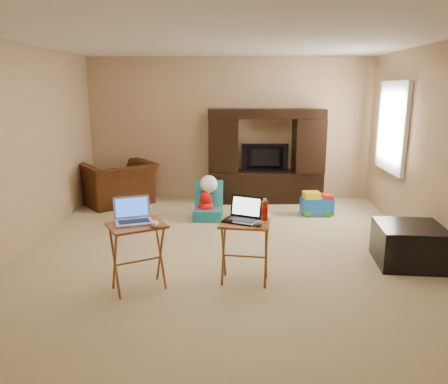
{
  "coord_description": "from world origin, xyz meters",
  "views": [
    {
      "loc": [
        0.15,
        -5.09,
        1.97
      ],
      "look_at": [
        0.0,
        -0.2,
        0.8
      ],
      "focal_mm": 35.0,
      "sensor_mm": 36.0,
      "label": 1
    }
  ],
  "objects_px": {
    "water_bottle": "(265,211)",
    "entertainment_center": "(265,156)",
    "child_rocker": "(208,201)",
    "tray_table_right": "(245,252)",
    "television": "(265,158)",
    "push_toy": "(317,203)",
    "recliner": "(118,183)",
    "laptop_right": "(241,210)",
    "ottoman": "(409,245)",
    "mouse_right": "(259,223)",
    "tray_table_left": "(138,257)",
    "laptop_left": "(134,211)",
    "mouse_left": "(154,224)",
    "plush_toy": "(206,205)"
  },
  "relations": [
    {
      "from": "water_bottle",
      "to": "entertainment_center",
      "type": "bearing_deg",
      "value": 86.4
    },
    {
      "from": "child_rocker",
      "to": "tray_table_right",
      "type": "height_order",
      "value": "tray_table_right"
    },
    {
      "from": "television",
      "to": "water_bottle",
      "type": "xyz_separation_m",
      "value": [
        -0.21,
        -3.28,
        -0.03
      ]
    },
    {
      "from": "child_rocker",
      "to": "push_toy",
      "type": "distance_m",
      "value": 1.73
    },
    {
      "from": "recliner",
      "to": "laptop_right",
      "type": "relative_size",
      "value": 3.3
    },
    {
      "from": "ottoman",
      "to": "mouse_right",
      "type": "distance_m",
      "value": 1.93
    },
    {
      "from": "tray_table_right",
      "to": "laptop_right",
      "type": "xyz_separation_m",
      "value": [
        -0.04,
        0.02,
        0.44
      ]
    },
    {
      "from": "tray_table_left",
      "to": "mouse_right",
      "type": "xyz_separation_m",
      "value": [
        1.19,
        0.08,
        0.34
      ]
    },
    {
      "from": "mouse_right",
      "to": "water_bottle",
      "type": "xyz_separation_m",
      "value": [
        0.07,
        0.2,
        0.07
      ]
    },
    {
      "from": "tray_table_right",
      "to": "laptop_right",
      "type": "height_order",
      "value": "laptop_right"
    },
    {
      "from": "recliner",
      "to": "laptop_left",
      "type": "height_order",
      "value": "laptop_left"
    },
    {
      "from": "tray_table_left",
      "to": "mouse_left",
      "type": "distance_m",
      "value": 0.42
    },
    {
      "from": "plush_toy",
      "to": "tray_table_left",
      "type": "height_order",
      "value": "tray_table_left"
    },
    {
      "from": "laptop_left",
      "to": "laptop_right",
      "type": "relative_size",
      "value": 1.05
    },
    {
      "from": "entertainment_center",
      "to": "tray_table_right",
      "type": "height_order",
      "value": "entertainment_center"
    },
    {
      "from": "recliner",
      "to": "push_toy",
      "type": "relative_size",
      "value": 2.22
    },
    {
      "from": "recliner",
      "to": "tray_table_right",
      "type": "relative_size",
      "value": 1.73
    },
    {
      "from": "entertainment_center",
      "to": "tray_table_right",
      "type": "distance_m",
      "value": 3.4
    },
    {
      "from": "child_rocker",
      "to": "laptop_right",
      "type": "relative_size",
      "value": 1.72
    },
    {
      "from": "television",
      "to": "tray_table_left",
      "type": "height_order",
      "value": "television"
    },
    {
      "from": "tray_table_left",
      "to": "water_bottle",
      "type": "bearing_deg",
      "value": -17.42
    },
    {
      "from": "mouse_right",
      "to": "water_bottle",
      "type": "relative_size",
      "value": 0.66
    },
    {
      "from": "recliner",
      "to": "child_rocker",
      "type": "xyz_separation_m",
      "value": [
        1.62,
        -0.85,
        -0.07
      ]
    },
    {
      "from": "ottoman",
      "to": "laptop_right",
      "type": "xyz_separation_m",
      "value": [
        -1.92,
        -0.52,
        0.54
      ]
    },
    {
      "from": "water_bottle",
      "to": "ottoman",
      "type": "bearing_deg",
      "value": 15.44
    },
    {
      "from": "entertainment_center",
      "to": "tray_table_right",
      "type": "relative_size",
      "value": 3.05
    },
    {
      "from": "television",
      "to": "plush_toy",
      "type": "relative_size",
      "value": 1.97
    },
    {
      "from": "television",
      "to": "push_toy",
      "type": "relative_size",
      "value": 1.63
    },
    {
      "from": "push_toy",
      "to": "mouse_right",
      "type": "relative_size",
      "value": 3.83
    },
    {
      "from": "television",
      "to": "mouse_left",
      "type": "relative_size",
      "value": 5.95
    },
    {
      "from": "push_toy",
      "to": "tray_table_left",
      "type": "relative_size",
      "value": 0.74
    },
    {
      "from": "tray_table_right",
      "to": "mouse_left",
      "type": "bearing_deg",
      "value": -155.73
    },
    {
      "from": "plush_toy",
      "to": "recliner",
      "type": "bearing_deg",
      "value": 152.96
    },
    {
      "from": "entertainment_center",
      "to": "laptop_right",
      "type": "distance_m",
      "value": 3.35
    },
    {
      "from": "ottoman",
      "to": "tray_table_left",
      "type": "xyz_separation_m",
      "value": [
        -2.94,
        -0.74,
        0.11
      ]
    },
    {
      "from": "ottoman",
      "to": "tray_table_left",
      "type": "relative_size",
      "value": 1.04
    },
    {
      "from": "entertainment_center",
      "to": "mouse_right",
      "type": "bearing_deg",
      "value": -97.37
    },
    {
      "from": "tray_table_left",
      "to": "tray_table_right",
      "type": "bearing_deg",
      "value": -19.28
    },
    {
      "from": "television",
      "to": "laptop_right",
      "type": "distance_m",
      "value": 3.37
    },
    {
      "from": "tray_table_right",
      "to": "laptop_left",
      "type": "bearing_deg",
      "value": -164.12
    },
    {
      "from": "plush_toy",
      "to": "water_bottle",
      "type": "bearing_deg",
      "value": -70.81
    },
    {
      "from": "ottoman",
      "to": "laptop_right",
      "type": "distance_m",
      "value": 2.06
    },
    {
      "from": "child_rocker",
      "to": "tray_table_right",
      "type": "distance_m",
      "value": 2.29
    },
    {
      "from": "recliner",
      "to": "mouse_right",
      "type": "bearing_deg",
      "value": 86.08
    },
    {
      "from": "child_rocker",
      "to": "water_bottle",
      "type": "distance_m",
      "value": 2.31
    },
    {
      "from": "mouse_right",
      "to": "child_rocker",
      "type": "bearing_deg",
      "value": 105.57
    },
    {
      "from": "plush_toy",
      "to": "laptop_right",
      "type": "bearing_deg",
      "value": -76.94
    },
    {
      "from": "recliner",
      "to": "water_bottle",
      "type": "xyz_separation_m",
      "value": [
        2.34,
        -3.0,
        0.38
      ]
    },
    {
      "from": "recliner",
      "to": "mouse_right",
      "type": "xyz_separation_m",
      "value": [
        2.27,
        -3.2,
        0.31
      ]
    },
    {
      "from": "recliner",
      "to": "television",
      "type": "bearing_deg",
      "value": 147.13
    }
  ]
}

